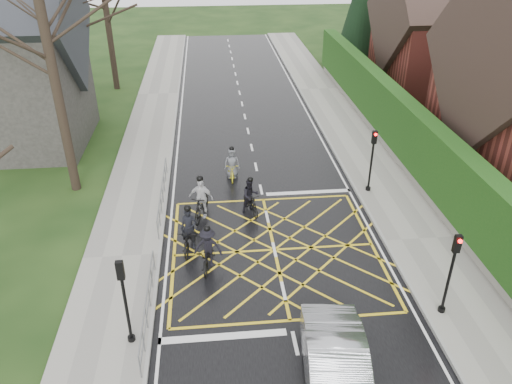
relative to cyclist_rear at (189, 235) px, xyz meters
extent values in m
plane|color=black|center=(3.36, -0.47, -0.64)|extent=(120.00, 120.00, 0.00)
cube|color=black|center=(3.36, -0.47, -0.63)|extent=(9.00, 80.00, 0.01)
cube|color=gray|center=(9.36, -0.47, -0.56)|extent=(3.00, 80.00, 0.15)
cube|color=gray|center=(-2.64, -0.47, -0.56)|extent=(3.00, 80.00, 0.15)
cube|color=slate|center=(11.11, 5.53, -0.29)|extent=(0.50, 38.00, 0.70)
cube|color=#143E11|center=(11.11, 5.53, 1.46)|extent=(0.90, 38.00, 2.80)
cube|color=maroon|center=(18.11, 17.53, 2.36)|extent=(9.00, 8.00, 6.00)
cube|color=#31231D|center=(18.11, 17.53, 5.26)|extent=(9.80, 8.80, 8.80)
cylinder|color=black|center=(14.11, 25.53, -0.04)|extent=(0.50, 0.50, 1.20)
cone|color=black|center=(14.11, 25.53, 4.36)|extent=(4.60, 4.60, 10.00)
cube|color=#2D2B28|center=(-10.14, 11.53, 2.86)|extent=(8.00, 7.00, 7.00)
cylinder|color=black|center=(-5.64, 5.53, 4.86)|extent=(0.44, 0.44, 11.00)
cylinder|color=black|center=(-6.64, 13.53, 5.36)|extent=(0.44, 0.44, 12.00)
cylinder|color=black|center=(-5.94, 21.53, 4.36)|extent=(0.44, 0.44, 10.00)
cylinder|color=slate|center=(-1.29, -3.97, 0.36)|extent=(0.05, 5.00, 0.05)
cylinder|color=slate|center=(-1.29, -3.97, -0.09)|extent=(0.04, 5.00, 0.04)
cylinder|color=slate|center=(-1.29, -6.47, -0.14)|extent=(0.04, 0.04, 1.00)
cylinder|color=slate|center=(-1.29, -1.47, -0.14)|extent=(0.04, 0.04, 1.00)
cylinder|color=slate|center=(-1.29, 3.53, 0.36)|extent=(0.05, 6.00, 0.05)
cylinder|color=slate|center=(-1.29, 3.53, -0.09)|extent=(0.04, 6.00, 0.04)
cylinder|color=slate|center=(-1.29, 0.53, -0.14)|extent=(0.04, 0.04, 1.00)
cylinder|color=slate|center=(-1.29, 6.53, -0.14)|extent=(0.04, 0.04, 1.00)
cylinder|color=black|center=(8.46, 3.73, 0.86)|extent=(0.10, 0.10, 3.00)
cylinder|color=black|center=(8.46, 3.73, -0.49)|extent=(0.24, 0.24, 0.30)
cube|color=black|center=(8.46, 3.73, 2.26)|extent=(0.22, 0.16, 0.62)
sphere|color=#FF0C0C|center=(8.46, 3.61, 2.44)|extent=(0.14, 0.14, 0.14)
cylinder|color=black|center=(8.46, -4.67, 0.86)|extent=(0.10, 0.10, 3.00)
cylinder|color=black|center=(8.46, -4.67, -0.49)|extent=(0.24, 0.24, 0.30)
cube|color=black|center=(8.46, -4.67, 2.26)|extent=(0.22, 0.16, 0.62)
sphere|color=#FF0C0C|center=(8.46, -4.79, 2.44)|extent=(0.14, 0.14, 0.14)
cylinder|color=black|center=(-1.74, -4.97, 0.86)|extent=(0.10, 0.10, 3.00)
cylinder|color=black|center=(-1.74, -4.97, -0.49)|extent=(0.24, 0.24, 0.30)
cube|color=black|center=(-1.74, -4.97, 2.26)|extent=(0.22, 0.16, 0.62)
sphere|color=#FF0C0C|center=(-1.74, -4.85, 2.44)|extent=(0.14, 0.14, 0.14)
imported|color=black|center=(0.00, -0.03, -0.11)|extent=(0.99, 2.10, 1.06)
imported|color=black|center=(0.00, 0.07, 0.26)|extent=(0.71, 0.52, 1.80)
sphere|color=black|center=(0.00, 0.07, 1.18)|extent=(0.28, 0.28, 0.28)
imported|color=black|center=(2.68, 2.50, -0.11)|extent=(0.96, 1.80, 1.04)
imported|color=black|center=(2.68, 2.60, 0.16)|extent=(0.91, 0.80, 1.59)
sphere|color=black|center=(2.68, 2.60, 0.98)|extent=(0.25, 0.25, 0.25)
imported|color=black|center=(0.73, -1.31, -0.15)|extent=(0.94, 1.94, 0.98)
imported|color=black|center=(0.73, -1.21, 0.20)|extent=(1.16, 0.78, 1.66)
sphere|color=black|center=(0.73, -1.21, 1.05)|extent=(0.26, 0.26, 0.26)
imported|color=black|center=(0.48, 2.29, -0.03)|extent=(1.13, 2.10, 1.22)
imported|color=silver|center=(0.48, 2.39, 0.29)|extent=(1.18, 0.75, 1.86)
sphere|color=black|center=(0.48, 2.39, 1.25)|extent=(0.29, 0.29, 0.29)
imported|color=gold|center=(2.04, 5.90, -0.17)|extent=(0.67, 1.78, 0.92)
imported|color=#53555A|center=(2.04, 6.00, 0.15)|extent=(0.78, 0.52, 1.57)
sphere|color=black|center=(2.04, 6.00, 0.95)|extent=(0.25, 0.25, 0.25)
imported|color=#A8AAAF|center=(4.18, -7.36, 0.16)|extent=(2.16, 4.96, 1.59)
camera|label=1|loc=(1.02, -16.63, 11.22)|focal=35.00mm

